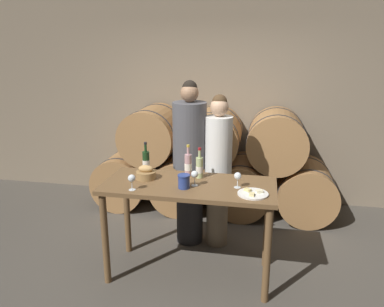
% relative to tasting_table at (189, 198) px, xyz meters
% --- Properties ---
extents(ground_plane, '(10.00, 10.00, 0.00)m').
position_rel_tasting_table_xyz_m(ground_plane, '(0.00, 0.00, -0.80)').
color(ground_plane, '#4C473F').
extents(stone_wall_back, '(10.00, 0.12, 3.20)m').
position_rel_tasting_table_xyz_m(stone_wall_back, '(0.00, 2.08, 0.80)').
color(stone_wall_back, '#7F705B').
rests_on(stone_wall_back, ground_plane).
extents(barrel_stack, '(3.19, 0.83, 1.39)m').
position_rel_tasting_table_xyz_m(barrel_stack, '(0.00, 1.55, -0.16)').
color(barrel_stack, '#9E7042').
rests_on(barrel_stack, ground_plane).
extents(tasting_table, '(1.59, 0.69, 0.94)m').
position_rel_tasting_table_xyz_m(tasting_table, '(0.00, 0.00, 0.00)').
color(tasting_table, brown).
rests_on(tasting_table, ground_plane).
extents(person_left, '(0.36, 0.36, 1.82)m').
position_rel_tasting_table_xyz_m(person_left, '(-0.12, 0.64, 0.12)').
color(person_left, '#232326').
rests_on(person_left, ground_plane).
extents(person_right, '(0.29, 0.29, 1.69)m').
position_rel_tasting_table_xyz_m(person_right, '(0.19, 0.64, 0.07)').
color(person_right, '#756651').
rests_on(person_right, ground_plane).
extents(wine_bottle_red, '(0.07, 0.07, 0.31)m').
position_rel_tasting_table_xyz_m(wine_bottle_red, '(-0.49, 0.26, 0.25)').
color(wine_bottle_red, '#193819').
rests_on(wine_bottle_red, tasting_table).
extents(wine_bottle_white, '(0.07, 0.07, 0.30)m').
position_rel_tasting_table_xyz_m(wine_bottle_white, '(0.06, 0.18, 0.24)').
color(wine_bottle_white, '#ADBC7F').
rests_on(wine_bottle_white, tasting_table).
extents(wine_bottle_rose, '(0.07, 0.07, 0.31)m').
position_rel_tasting_table_xyz_m(wine_bottle_rose, '(-0.06, 0.23, 0.25)').
color(wine_bottle_rose, '#BC8E93').
rests_on(wine_bottle_rose, tasting_table).
extents(blue_crock, '(0.11, 0.11, 0.12)m').
position_rel_tasting_table_xyz_m(blue_crock, '(-0.02, -0.11, 0.21)').
color(blue_crock, navy).
rests_on(blue_crock, tasting_table).
extents(bread_basket, '(0.19, 0.19, 0.13)m').
position_rel_tasting_table_xyz_m(bread_basket, '(-0.43, 0.06, 0.19)').
color(bread_basket, olive).
rests_on(bread_basket, tasting_table).
extents(cheese_plate, '(0.26, 0.26, 0.04)m').
position_rel_tasting_table_xyz_m(cheese_plate, '(0.59, -0.15, 0.15)').
color(cheese_plate, white).
rests_on(cheese_plate, tasting_table).
extents(wine_glass_far_left, '(0.07, 0.07, 0.14)m').
position_rel_tasting_table_xyz_m(wine_glass_far_left, '(-0.46, -0.25, 0.24)').
color(wine_glass_far_left, white).
rests_on(wine_glass_far_left, tasting_table).
extents(wine_glass_left, '(0.07, 0.07, 0.14)m').
position_rel_tasting_table_xyz_m(wine_glass_left, '(0.06, -0.04, 0.24)').
color(wine_glass_left, white).
rests_on(wine_glass_left, tasting_table).
extents(wine_glass_center, '(0.07, 0.07, 0.14)m').
position_rel_tasting_table_xyz_m(wine_glass_center, '(0.44, -0.01, 0.24)').
color(wine_glass_center, white).
rests_on(wine_glass_center, tasting_table).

